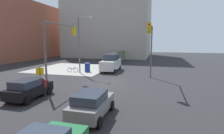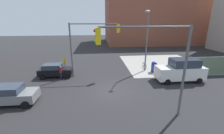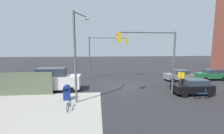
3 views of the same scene
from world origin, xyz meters
name	(u,v)px [view 1 (image 1 of 3)]	position (x,y,z in m)	size (l,w,h in m)	color
ground_plane	(107,83)	(0.00, 0.00, 0.00)	(120.00, 120.00, 0.00)	#28282B
sidewalk_corner	(73,68)	(9.00, 9.00, 0.01)	(12.00, 12.00, 0.01)	#9E9B93
construction_fence	(119,57)	(19.86, 3.20, 1.20)	(23.72, 0.12, 2.40)	#607056
building_loft_east	(110,25)	(36.00, 9.72, 9.61)	(20.00, 24.00, 19.23)	#ADA89E
smokestack	(44,33)	(30.39, 30.00, 7.32)	(1.80, 1.80, 14.65)	brown
traffic_signal_nw_corner	(59,41)	(-2.18, 4.50, 4.66)	(6.03, 0.36, 6.50)	#59595B
traffic_signal_se_corner	(151,41)	(2.11, -4.50, 4.67)	(6.19, 0.36, 6.50)	#59595B
street_lamp_corner	(81,41)	(5.06, 5.46, 4.70)	(1.28, 2.50, 8.00)	slate
warning_sign_two_way	(40,76)	(-5.40, 4.48, 1.64)	(0.48, 0.48, 2.40)	#4C4C4C
mailbox_blue	(87,67)	(6.20, 5.00, 0.76)	(0.56, 0.64, 1.43)	navy
sedan_gray	(92,104)	(-8.63, -1.61, 0.84)	(3.83, 2.02, 1.62)	slate
coupe_black	(29,89)	(-6.69, 4.62, 0.84)	(3.95, 2.02, 1.62)	black
van_white_delivery	(111,63)	(8.10, 1.80, 1.28)	(5.40, 2.32, 2.62)	white
pedestrian_crossing	(44,87)	(-5.80, 3.80, 0.84)	(0.36, 0.36, 1.62)	maroon
bicycle_leaning_on_fence	(73,70)	(5.60, 7.20, 0.35)	(0.05, 1.75, 0.97)	black
bicycle_at_crosswalk	(14,94)	(-6.80, 6.00, 0.35)	(1.75, 0.05, 0.97)	black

